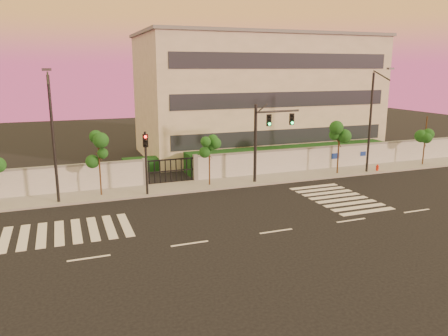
# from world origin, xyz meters

# --- Properties ---
(ground) EXTENTS (120.00, 120.00, 0.00)m
(ground) POSITION_xyz_m (0.00, 0.00, 0.00)
(ground) COLOR black
(ground) RESTS_ON ground
(sidewalk) EXTENTS (60.00, 3.00, 0.15)m
(sidewalk) POSITION_xyz_m (0.00, 10.50, 0.07)
(sidewalk) COLOR gray
(sidewalk) RESTS_ON ground
(perimeter_wall) EXTENTS (60.00, 0.36, 2.20)m
(perimeter_wall) POSITION_xyz_m (0.10, 12.00, 1.07)
(perimeter_wall) COLOR #ACAEB3
(perimeter_wall) RESTS_ON ground
(hedge_row) EXTENTS (41.00, 4.25, 1.80)m
(hedge_row) POSITION_xyz_m (1.17, 14.74, 0.82)
(hedge_row) COLOR black
(hedge_row) RESTS_ON ground
(institutional_building) EXTENTS (24.40, 12.40, 12.25)m
(institutional_building) POSITION_xyz_m (9.00, 21.99, 6.16)
(institutional_building) COLOR #B6B29A
(institutional_building) RESTS_ON ground
(road_markings) EXTENTS (57.00, 7.62, 0.02)m
(road_markings) POSITION_xyz_m (-1.58, 3.76, 0.01)
(road_markings) COLOR silver
(road_markings) RESTS_ON ground
(street_tree_c) EXTENTS (1.32, 1.05, 4.51)m
(street_tree_c) POSITION_xyz_m (-8.43, 10.32, 3.32)
(street_tree_c) COLOR #382314
(street_tree_c) RESTS_ON ground
(street_tree_d) EXTENTS (1.33, 1.06, 3.74)m
(street_tree_d) POSITION_xyz_m (-0.40, 10.26, 2.76)
(street_tree_d) COLOR #382314
(street_tree_d) RESTS_ON ground
(street_tree_e) EXTENTS (1.60, 1.27, 4.48)m
(street_tree_e) POSITION_xyz_m (10.97, 9.98, 3.30)
(street_tree_e) COLOR #382314
(street_tree_e) RESTS_ON ground
(street_tree_f) EXTENTS (1.43, 1.13, 4.60)m
(street_tree_f) POSITION_xyz_m (20.41, 10.11, 3.39)
(street_tree_f) COLOR #382314
(street_tree_f) RESTS_ON ground
(traffic_signal_main) EXTENTS (3.91, 0.49, 6.19)m
(traffic_signal_main) POSITION_xyz_m (3.98, 9.84, 3.91)
(traffic_signal_main) COLOR black
(traffic_signal_main) RESTS_ON ground
(traffic_signal_secondary) EXTENTS (0.36, 0.34, 4.60)m
(traffic_signal_secondary) POSITION_xyz_m (-5.38, 9.32, 2.92)
(traffic_signal_secondary) COLOR black
(traffic_signal_secondary) RESTS_ON ground
(streetlight_west) EXTENTS (0.53, 2.13, 8.86)m
(streetlight_west) POSITION_xyz_m (-11.27, 9.47, 4.79)
(streetlight_west) COLOR black
(streetlight_west) RESTS_ON ground
(streetlight_east) EXTENTS (0.53, 2.14, 8.90)m
(streetlight_east) POSITION_xyz_m (13.67, 9.39, 4.81)
(streetlight_east) COLOR black
(streetlight_east) RESTS_ON ground
(fire_hydrant) EXTENTS (0.27, 0.26, 0.69)m
(fire_hydrant) POSITION_xyz_m (14.75, 9.50, 0.35)
(fire_hydrant) COLOR red
(fire_hydrant) RESTS_ON ground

